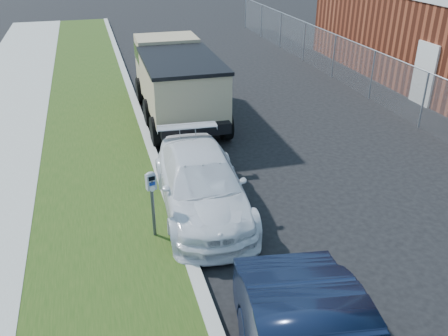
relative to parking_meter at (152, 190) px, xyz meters
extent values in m
plane|color=black|center=(3.12, -0.12, -1.18)|extent=(120.00, 120.00, 0.00)
cube|color=#98988F|center=(0.52, 1.88, -1.11)|extent=(0.25, 50.00, 0.15)
cube|color=#1F3C10|center=(-1.08, 1.88, -1.12)|extent=(3.00, 50.00, 0.13)
plane|color=slate|center=(9.12, 6.88, -0.28)|extent=(0.00, 30.00, 30.00)
cylinder|color=gray|center=(9.12, 6.88, 0.62)|extent=(0.04, 30.00, 0.04)
cylinder|color=gray|center=(9.12, 3.88, -0.28)|extent=(0.06, 0.06, 1.80)
cylinder|color=gray|center=(9.12, 6.88, -0.28)|extent=(0.06, 0.06, 1.80)
cylinder|color=gray|center=(9.12, 9.88, -0.28)|extent=(0.06, 0.06, 1.80)
cylinder|color=gray|center=(9.12, 12.88, -0.28)|extent=(0.06, 0.06, 1.80)
cylinder|color=gray|center=(9.12, 15.88, -0.28)|extent=(0.06, 0.06, 1.80)
cylinder|color=gray|center=(9.12, 18.88, -0.28)|extent=(0.06, 0.06, 1.80)
cylinder|color=gray|center=(9.12, 21.88, -0.28)|extent=(0.06, 0.06, 1.80)
cube|color=silver|center=(10.57, 5.88, -0.08)|extent=(0.08, 1.10, 2.20)
cylinder|color=#3F4247|center=(0.00, 0.00, -0.52)|extent=(0.08, 0.08, 1.05)
cube|color=gray|center=(0.00, 0.00, 0.18)|extent=(0.21, 0.17, 0.31)
ellipsoid|color=gray|center=(0.00, 0.00, 0.34)|extent=(0.22, 0.17, 0.12)
cube|color=black|center=(0.02, -0.07, 0.29)|extent=(0.12, 0.04, 0.08)
cube|color=navy|center=(0.01, -0.06, 0.17)|extent=(0.11, 0.03, 0.07)
cylinder|color=silver|center=(0.01, -0.06, 0.06)|extent=(0.11, 0.03, 0.12)
cube|color=#3F4247|center=(0.01, -0.06, 0.20)|extent=(0.04, 0.02, 0.05)
imported|color=white|center=(1.20, 0.92, -0.53)|extent=(2.10, 4.60, 1.30)
cube|color=black|center=(1.82, 6.77, -0.52)|extent=(2.07, 5.85, 0.32)
cube|color=#9D8965|center=(1.85, 8.87, 0.23)|extent=(2.16, 1.66, 1.82)
cube|color=black|center=(1.85, 8.87, 0.60)|extent=(2.19, 1.68, 0.55)
cube|color=#9D8965|center=(1.81, 6.04, 0.23)|extent=(2.23, 3.85, 1.46)
cube|color=black|center=(1.81, 6.04, 0.99)|extent=(2.32, 3.94, 0.11)
cube|color=black|center=(1.86, 9.73, -0.59)|extent=(2.19, 0.16, 0.27)
cylinder|color=black|center=(0.80, 8.79, -0.72)|extent=(0.30, 0.91, 0.91)
cylinder|color=black|center=(2.89, 8.77, -0.72)|extent=(0.30, 0.91, 0.91)
cylinder|color=black|center=(0.77, 6.33, -0.72)|extent=(0.30, 0.91, 0.91)
cylinder|color=black|center=(2.87, 6.31, -0.72)|extent=(0.30, 0.91, 0.91)
cylinder|color=black|center=(0.75, 4.69, -0.72)|extent=(0.30, 0.91, 0.91)
cylinder|color=black|center=(2.85, 4.67, -0.72)|extent=(0.30, 0.91, 0.91)
camera|label=1|loc=(-0.84, -8.14, 4.57)|focal=38.00mm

